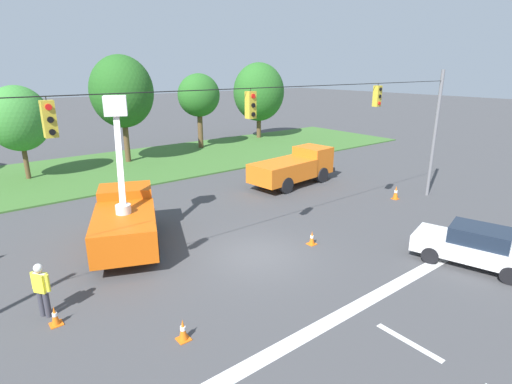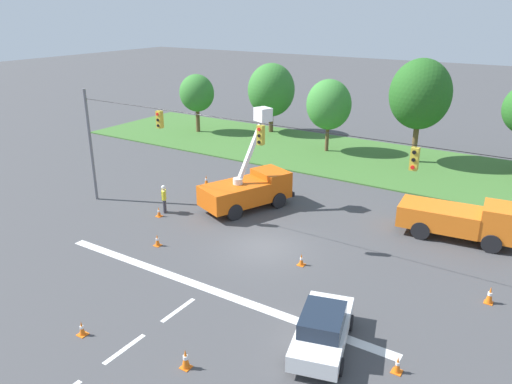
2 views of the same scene
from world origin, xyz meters
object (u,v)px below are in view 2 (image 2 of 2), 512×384
at_px(tree_west, 271,90).
at_px(traffic_cone_lane_edge_b, 206,180).
at_px(traffic_cone_mid_left, 398,365).
at_px(road_worker, 164,197).
at_px(sedan_white, 322,329).
at_px(tree_centre, 329,105).
at_px(traffic_cone_far_right, 82,328).
at_px(traffic_cone_mid_right, 157,240).
at_px(traffic_cone_far_left, 159,212).
at_px(utility_truck_bucket_lift, 248,188).
at_px(traffic_cone_lane_edge_a, 186,359).
at_px(tree_far_west, 197,93).
at_px(traffic_cone_foreground_right, 490,295).
at_px(utility_truck_support_near, 462,219).
at_px(traffic_cone_foreground_left, 301,260).
at_px(tree_east, 420,94).

relative_size(tree_west, traffic_cone_lane_edge_b, 9.50).
bearing_deg(traffic_cone_mid_left, road_worker, 158.98).
bearing_deg(traffic_cone_mid_left, sedan_white, -176.66).
distance_m(tree_centre, traffic_cone_far_right, 29.09).
height_order(traffic_cone_mid_right, traffic_cone_far_left, traffic_cone_mid_right).
height_order(utility_truck_bucket_lift, traffic_cone_lane_edge_b, utility_truck_bucket_lift).
bearing_deg(traffic_cone_mid_left, tree_west, 128.24).
bearing_deg(traffic_cone_far_left, traffic_cone_lane_edge_a, -43.13).
bearing_deg(tree_centre, tree_far_west, -178.05).
bearing_deg(traffic_cone_foreground_right, traffic_cone_mid_right, -167.04).
relative_size(tree_centre, utility_truck_bucket_lift, 1.00).
distance_m(tree_centre, traffic_cone_lane_edge_b, 13.46).
height_order(utility_truck_support_near, traffic_cone_mid_left, utility_truck_support_near).
xyz_separation_m(sedan_white, traffic_cone_far_left, (-13.62, 5.86, -0.50)).
height_order(utility_truck_bucket_lift, traffic_cone_mid_right, utility_truck_bucket_lift).
xyz_separation_m(tree_centre, traffic_cone_mid_right, (0.25, -21.42, -3.80)).
distance_m(utility_truck_support_near, traffic_cone_foreground_left, 9.41).
height_order(traffic_cone_lane_edge_b, traffic_cone_far_left, traffic_cone_lane_edge_b).
bearing_deg(traffic_cone_lane_edge_a, tree_centre, 105.44).
distance_m(traffic_cone_mid_right, traffic_cone_lane_edge_b, 9.73).
xyz_separation_m(tree_west, traffic_cone_foreground_left, (15.38, -22.62, -3.93)).
bearing_deg(traffic_cone_lane_edge_b, tree_centre, 74.30).
bearing_deg(traffic_cone_lane_edge_b, traffic_cone_foreground_right, -15.40).
bearing_deg(traffic_cone_mid_left, traffic_cone_foreground_right, 73.03).
distance_m(road_worker, traffic_cone_far_left, 0.98).
relative_size(traffic_cone_foreground_right, traffic_cone_far_left, 1.29).
distance_m(tree_far_west, tree_centre, 13.89).
bearing_deg(utility_truck_bucket_lift, traffic_cone_lane_edge_a, -64.90).
bearing_deg(traffic_cone_lane_edge_b, tree_east, 50.96).
xyz_separation_m(utility_truck_support_near, traffic_cone_mid_right, (-13.27, -9.55, -0.83)).
distance_m(utility_truck_bucket_lift, traffic_cone_far_right, 14.43).
bearing_deg(road_worker, traffic_cone_mid_right, -52.45).
distance_m(tree_far_west, utility_truck_bucket_lift, 20.81).
xyz_separation_m(tree_centre, utility_truck_support_near, (13.52, -11.87, -2.97)).
xyz_separation_m(tree_west, tree_east, (15.00, -2.60, 1.29)).
xyz_separation_m(utility_truck_support_near, traffic_cone_foreground_right, (2.45, -5.93, -0.75)).
bearing_deg(road_worker, traffic_cone_far_right, -62.45).
distance_m(sedan_white, traffic_cone_lane_edge_a, 5.05).
relative_size(tree_east, traffic_cone_far_right, 13.54).
relative_size(road_worker, traffic_cone_lane_edge_b, 2.47).
bearing_deg(traffic_cone_lane_edge_a, road_worker, 135.30).
bearing_deg(utility_truck_bucket_lift, traffic_cone_far_left, -132.72).
height_order(tree_far_west, traffic_cone_far_right, tree_far_west).
bearing_deg(tree_centre, utility_truck_bucket_lift, -84.57).
bearing_deg(utility_truck_bucket_lift, traffic_cone_foreground_right, -13.18).
bearing_deg(utility_truck_bucket_lift, tree_centre, 95.43).
relative_size(tree_centre, utility_truck_support_near, 0.98).
relative_size(tree_east, traffic_cone_foreground_right, 10.43).
xyz_separation_m(traffic_cone_mid_right, traffic_cone_far_right, (2.89, -7.25, -0.03)).
height_order(utility_truck_support_near, traffic_cone_far_left, utility_truck_support_near).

